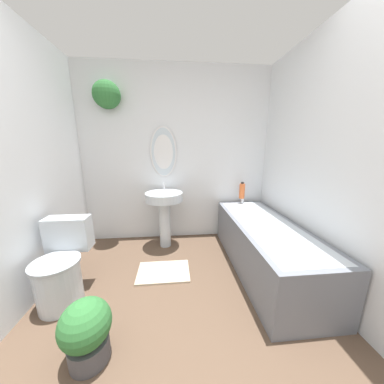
# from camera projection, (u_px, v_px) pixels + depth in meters

# --- Properties ---
(wall_back) EXTENTS (2.70, 0.33, 2.40)m
(wall_back) POSITION_uv_depth(u_px,v_px,m) (171.00, 152.00, 2.70)
(wall_back) COLOR silver
(wall_back) RESTS_ON ground_plane
(wall_left) EXTENTS (0.06, 2.43, 2.40)m
(wall_left) POSITION_uv_depth(u_px,v_px,m) (6.00, 166.00, 1.47)
(wall_left) COLOR silver
(wall_left) RESTS_ON ground_plane
(wall_right) EXTENTS (0.06, 2.43, 2.40)m
(wall_right) POSITION_uv_depth(u_px,v_px,m) (327.00, 163.00, 1.71)
(wall_right) COLOR silver
(wall_right) RESTS_ON ground_plane
(toilet) EXTENTS (0.38, 0.53, 0.71)m
(toilet) POSITION_uv_depth(u_px,v_px,m) (62.00, 268.00, 1.68)
(toilet) COLOR silver
(toilet) RESTS_ON ground_plane
(pedestal_sink) EXTENTS (0.49, 0.49, 0.86)m
(pedestal_sink) POSITION_uv_depth(u_px,v_px,m) (164.00, 207.00, 2.56)
(pedestal_sink) COLOR silver
(pedestal_sink) RESTS_ON ground_plane
(bathtub) EXTENTS (0.66, 1.69, 0.61)m
(bathtub) POSITION_uv_depth(u_px,v_px,m) (264.00, 245.00, 2.14)
(bathtub) COLOR slate
(bathtub) RESTS_ON ground_plane
(shampoo_bottle) EXTENTS (0.08, 0.08, 0.24)m
(shampoo_bottle) POSITION_uv_depth(u_px,v_px,m) (242.00, 191.00, 2.77)
(shampoo_bottle) COLOR #DB6633
(shampoo_bottle) RESTS_ON bathtub
(potted_plant) EXTENTS (0.31, 0.31, 0.43)m
(potted_plant) POSITION_uv_depth(u_px,v_px,m) (86.00, 330.00, 1.20)
(potted_plant) COLOR #47474C
(potted_plant) RESTS_ON ground_plane
(bath_mat) EXTENTS (0.56, 0.38, 0.02)m
(bath_mat) POSITION_uv_depth(u_px,v_px,m) (164.00, 272.00, 2.10)
(bath_mat) COLOR #B7A88E
(bath_mat) RESTS_ON ground_plane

